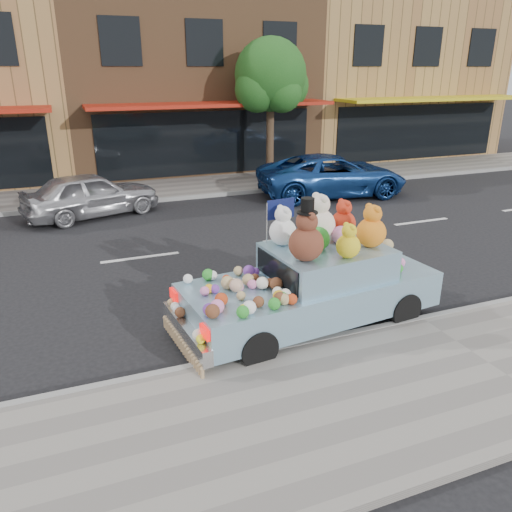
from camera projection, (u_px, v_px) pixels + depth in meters
name	position (u px, v px, depth m)	size (l,w,h in m)	color
ground	(296.00, 238.00, 12.97)	(120.00, 120.00, 0.00)	black
near_sidewalk	(488.00, 366.00, 7.29)	(60.00, 3.00, 0.12)	gray
far_sidewalk	(220.00, 185.00, 18.61)	(60.00, 3.00, 0.12)	gray
near_kerb	(421.00, 320.00, 8.59)	(60.00, 0.12, 0.13)	gray
far_kerb	(233.00, 193.00, 17.31)	(60.00, 0.12, 0.13)	gray
storefront_mid	(181.00, 80.00, 22.12)	(10.00, 9.80, 7.30)	brown
storefront_right	(373.00, 78.00, 25.52)	(10.00, 9.80, 7.30)	#9F7843
street_tree	(271.00, 81.00, 18.06)	(3.00, 2.70, 5.22)	#38281C
car_silver	(91.00, 194.00, 14.64)	(1.57, 3.89, 1.33)	#B0B0B5
car_blue	(332.00, 175.00, 17.03)	(2.34, 5.08, 1.41)	navy
art_car	(312.00, 280.00, 8.37)	(4.63, 2.17, 2.34)	black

